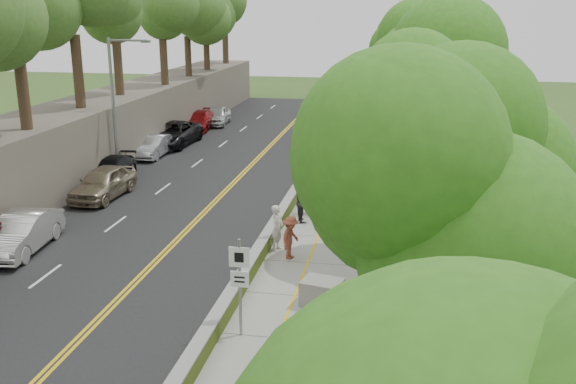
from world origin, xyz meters
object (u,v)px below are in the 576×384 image
(concrete_block, at_px, (322,292))
(painter_0, at_px, (311,196))
(construction_barrel, at_px, (362,167))
(signpost, at_px, (240,277))
(car_1, at_px, (22,233))
(streetlight, at_px, (117,98))
(person_far, at_px, (378,160))

(concrete_block, xyz_separation_m, painter_0, (-1.77, 9.60, 0.45))
(painter_0, bearing_deg, construction_barrel, -25.28)
(signpost, xyz_separation_m, car_1, (-10.49, 5.21, -1.15))
(streetlight, relative_size, painter_0, 4.51)
(construction_barrel, relative_size, person_far, 0.57)
(signpost, relative_size, car_1, 0.66)
(construction_barrel, relative_size, painter_0, 0.54)
(streetlight, relative_size, construction_barrel, 8.37)
(signpost, bearing_deg, construction_barrel, 83.59)
(car_1, height_order, painter_0, painter_0)
(streetlight, height_order, car_1, streetlight)
(streetlight, xyz_separation_m, concrete_block, (13.66, -14.50, -4.16))
(construction_barrel, relative_size, car_1, 0.20)
(construction_barrel, distance_m, car_1, 19.52)
(concrete_block, bearing_deg, streetlight, 133.29)
(signpost, bearing_deg, streetlight, 124.08)
(construction_barrel, distance_m, painter_0, 8.12)
(concrete_block, bearing_deg, construction_barrel, 89.69)
(painter_0, xyz_separation_m, person_far, (2.77, 8.27, -0.04))
(concrete_block, height_order, car_1, car_1)
(signpost, height_order, car_1, signpost)
(construction_barrel, height_order, concrete_block, construction_barrel)
(streetlight, xyz_separation_m, construction_barrel, (13.76, 2.98, -4.11))
(streetlight, distance_m, car_1, 12.45)
(streetlight, distance_m, person_far, 15.50)
(construction_barrel, bearing_deg, concrete_block, -90.31)
(streetlight, bearing_deg, concrete_block, -46.71)
(signpost, relative_size, person_far, 1.84)
(concrete_block, bearing_deg, painter_0, 100.44)
(signpost, xyz_separation_m, painter_0, (0.38, 12.11, -1.03))
(person_far, bearing_deg, concrete_block, 110.37)
(car_1, distance_m, painter_0, 12.88)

